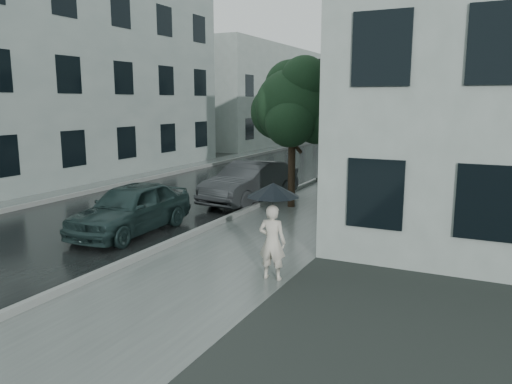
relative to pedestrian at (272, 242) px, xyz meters
The scene contains 15 objects.
ground 1.85m from the pedestrian, behind, with size 120.00×120.00×0.00m, color black.
sidewalk 12.34m from the pedestrian, 96.56° to the left, with size 3.50×60.00×0.01m, color slate.
kerb_near 12.68m from the pedestrian, 104.80° to the left, with size 0.15×60.00×0.15m, color slate.
asphalt_road 13.99m from the pedestrian, 118.82° to the left, with size 6.85×60.00×0.00m, color black.
kerb_far 15.97m from the pedestrian, 129.90° to the left, with size 0.15×60.00×0.15m, color slate.
sidewalk_far 16.58m from the pedestrian, 132.36° to the left, with size 1.70×60.00×0.01m, color #4C5451.
building_near 20.44m from the pedestrian, 79.06° to the left, with size 7.02×36.00×9.00m.
building_far_a 17.94m from the pedestrian, 151.90° to the left, with size 7.02×20.00×9.50m.
building_far_b 34.10m from the pedestrian, 117.03° to the left, with size 7.02×18.00×8.00m.
pedestrian is the anchor object (origin of this frame).
umbrella 1.06m from the pedestrian, 98.04° to the left, with size 1.24×1.24×1.08m.
street_tree 7.64m from the pedestrian, 108.35° to the left, with size 3.23×2.94×4.99m.
lamp_post 12.81m from the pedestrian, 104.97° to the left, with size 0.85×0.35×5.40m.
car_near 5.18m from the pedestrian, 161.59° to the left, with size 1.62×4.03×1.37m, color #1A2D2C.
car_far 7.81m from the pedestrian, 119.62° to the left, with size 1.52×4.37×1.44m, color #25282A.
Camera 1 is at (5.54, -9.05, 3.56)m, focal length 35.00 mm.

